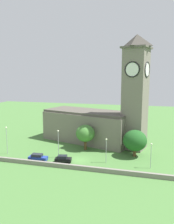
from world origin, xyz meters
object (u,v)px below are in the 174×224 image
at_px(streetlamp_west_end, 7,136).
at_px(streetlamp_east_mid, 151,151).
at_px(car_blue, 38,157).
at_px(car_black, 63,159).
at_px(streetlamp_central, 106,146).
at_px(tree_riverside_west, 135,141).
at_px(streetlamp_west_mid, 58,140).
at_px(tree_churchyard, 85,133).
at_px(church, 99,118).

distance_m(streetlamp_west_end, streetlamp_east_mid, 38.16).
distance_m(car_blue, car_black, 6.58).
relative_size(streetlamp_central, tree_riverside_west, 0.87).
bearing_deg(streetlamp_east_mid, tree_riverside_west, 119.69).
bearing_deg(streetlamp_west_end, streetlamp_west_mid, 4.15).
xyz_separation_m(streetlamp_central, tree_churchyard, (-7.63, 8.28, 0.70)).
bearing_deg(tree_churchyard, streetlamp_east_mid, -25.95).
bearing_deg(streetlamp_central, tree_churchyard, 132.65).
xyz_separation_m(tree_riverside_west, tree_churchyard, (-14.24, 1.80, 0.58)).
relative_size(streetlamp_west_mid, tree_churchyard, 1.00).
bearing_deg(church, streetlamp_west_end, -141.70).
bearing_deg(church, streetlamp_central, -72.61).
bearing_deg(streetlamp_west_mid, car_black, -50.56).
bearing_deg(car_blue, streetlamp_west_mid, 41.14).
height_order(streetlamp_west_end, streetlamp_central, streetlamp_west_end).
height_order(car_blue, streetlamp_east_mid, streetlamp_east_mid).
bearing_deg(tree_churchyard, church, 74.01).
distance_m(church, streetlamp_west_mid, 18.44).
bearing_deg(car_blue, church, 59.89).
relative_size(church, streetlamp_central, 5.66).
height_order(car_blue, streetlamp_central, streetlamp_central).
distance_m(streetlamp_east_mid, tree_churchyard, 20.35).
bearing_deg(streetlamp_west_mid, streetlamp_central, -0.73).
height_order(car_black, streetlamp_west_end, streetlamp_west_end).
height_order(church, streetlamp_west_end, church).
bearing_deg(streetlamp_east_mid, car_blue, -174.09).
xyz_separation_m(streetlamp_west_end, tree_riverside_west, (34.10, 7.38, -0.73)).
bearing_deg(streetlamp_central, church, 107.39).
relative_size(church, car_blue, 7.23).
bearing_deg(car_blue, streetlamp_central, 11.62).
height_order(streetlamp_central, tree_riverside_west, tree_riverside_west).
xyz_separation_m(church, car_blue, (-11.68, -20.15, -7.25)).
bearing_deg(tree_churchyard, streetlamp_west_mid, -122.22).
height_order(streetlamp_west_end, streetlamp_east_mid, streetlamp_west_end).
relative_size(streetlamp_east_mid, tree_riverside_west, 0.84).
bearing_deg(streetlamp_west_end, streetlamp_central, 1.89).
height_order(car_black, tree_churchyard, tree_churchyard).
relative_size(car_blue, streetlamp_central, 0.78).
height_order(church, tree_churchyard, church).
bearing_deg(car_blue, tree_riverside_west, 22.93).
bearing_deg(car_black, streetlamp_west_end, 173.95).
bearing_deg(streetlamp_west_mid, church, 65.52).
bearing_deg(church, tree_riverside_west, -40.75).
relative_size(streetlamp_west_end, streetlamp_central, 1.24).
distance_m(car_black, tree_churchyard, 12.02).
bearing_deg(church, streetlamp_east_mid, -47.44).
bearing_deg(tree_riverside_west, streetlamp_central, -135.60).
bearing_deg(streetlamp_east_mid, car_black, -174.30).
relative_size(streetlamp_west_end, tree_riverside_west, 1.07).
bearing_deg(streetlamp_west_end, car_black, -6.05).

